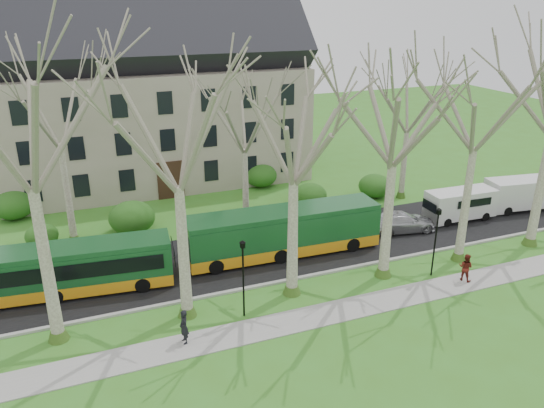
{
  "coord_description": "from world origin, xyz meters",
  "views": [
    {
      "loc": [
        -13.42,
        -23.91,
        15.77
      ],
      "look_at": [
        -2.84,
        3.0,
        4.45
      ],
      "focal_mm": 35.0,
      "sensor_mm": 36.0,
      "label": 1
    }
  ],
  "objects_px": {
    "bus_lead": "(66,269)",
    "sedan": "(402,222)",
    "pedestrian_a": "(184,327)",
    "pedestrian_b": "(466,267)",
    "van_a": "(460,205)",
    "bus_follow": "(284,231)",
    "van_b": "(522,194)"
  },
  "relations": [
    {
      "from": "bus_lead",
      "to": "sedan",
      "type": "xyz_separation_m",
      "value": [
        22.56,
        0.25,
        -0.75
      ]
    },
    {
      "from": "pedestrian_a",
      "to": "pedestrian_b",
      "type": "xyz_separation_m",
      "value": [
        16.84,
        -0.06,
        -0.03
      ]
    },
    {
      "from": "bus_lead",
      "to": "van_a",
      "type": "height_order",
      "value": "bus_lead"
    },
    {
      "from": "bus_follow",
      "to": "pedestrian_b",
      "type": "distance_m",
      "value": 11.27
    },
    {
      "from": "van_a",
      "to": "sedan",
      "type": "bearing_deg",
      "value": -175.75
    },
    {
      "from": "van_a",
      "to": "bus_follow",
      "type": "bearing_deg",
      "value": -176.15
    },
    {
      "from": "bus_lead",
      "to": "bus_follow",
      "type": "bearing_deg",
      "value": 6.09
    },
    {
      "from": "bus_lead",
      "to": "sedan",
      "type": "bearing_deg",
      "value": 6.65
    },
    {
      "from": "bus_follow",
      "to": "van_a",
      "type": "height_order",
      "value": "bus_follow"
    },
    {
      "from": "van_a",
      "to": "pedestrian_a",
      "type": "xyz_separation_m",
      "value": [
        -22.73,
        -7.54,
        -0.28
      ]
    },
    {
      "from": "van_b",
      "to": "pedestrian_b",
      "type": "xyz_separation_m",
      "value": [
        -11.82,
        -7.49,
        -0.41
      ]
    },
    {
      "from": "bus_lead",
      "to": "pedestrian_b",
      "type": "distance_m",
      "value": 23.1
    },
    {
      "from": "sedan",
      "to": "pedestrian_b",
      "type": "bearing_deg",
      "value": -175.56
    },
    {
      "from": "van_a",
      "to": "pedestrian_a",
      "type": "distance_m",
      "value": 23.95
    },
    {
      "from": "pedestrian_b",
      "to": "van_b",
      "type": "bearing_deg",
      "value": -87.61
    },
    {
      "from": "pedestrian_a",
      "to": "van_a",
      "type": "bearing_deg",
      "value": 101.38
    },
    {
      "from": "bus_follow",
      "to": "sedan",
      "type": "height_order",
      "value": "bus_follow"
    },
    {
      "from": "sedan",
      "to": "van_a",
      "type": "relative_size",
      "value": 0.93
    },
    {
      "from": "bus_follow",
      "to": "pedestrian_b",
      "type": "relative_size",
      "value": 7.48
    },
    {
      "from": "bus_follow",
      "to": "sedan",
      "type": "distance_m",
      "value": 9.31
    },
    {
      "from": "van_b",
      "to": "pedestrian_a",
      "type": "distance_m",
      "value": 29.61
    },
    {
      "from": "sedan",
      "to": "van_a",
      "type": "bearing_deg",
      "value": -78.82
    },
    {
      "from": "sedan",
      "to": "pedestrian_b",
      "type": "height_order",
      "value": "pedestrian_b"
    },
    {
      "from": "van_a",
      "to": "pedestrian_b",
      "type": "bearing_deg",
      "value": -125.6
    },
    {
      "from": "bus_lead",
      "to": "van_b",
      "type": "xyz_separation_m",
      "value": [
        33.77,
        0.34,
        -0.2
      ]
    },
    {
      "from": "sedan",
      "to": "pedestrian_b",
      "type": "xyz_separation_m",
      "value": [
        -0.61,
        -7.4,
        0.13
      ]
    },
    {
      "from": "sedan",
      "to": "pedestrian_a",
      "type": "height_order",
      "value": "pedestrian_a"
    },
    {
      "from": "van_b",
      "to": "pedestrian_b",
      "type": "relative_size",
      "value": 3.41
    },
    {
      "from": "bus_lead",
      "to": "pedestrian_b",
      "type": "bearing_deg",
      "value": -12.04
    },
    {
      "from": "pedestrian_b",
      "to": "pedestrian_a",
      "type": "bearing_deg",
      "value": 59.85
    },
    {
      "from": "bus_lead",
      "to": "van_a",
      "type": "relative_size",
      "value": 2.2
    },
    {
      "from": "sedan",
      "to": "van_a",
      "type": "height_order",
      "value": "van_a"
    }
  ]
}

